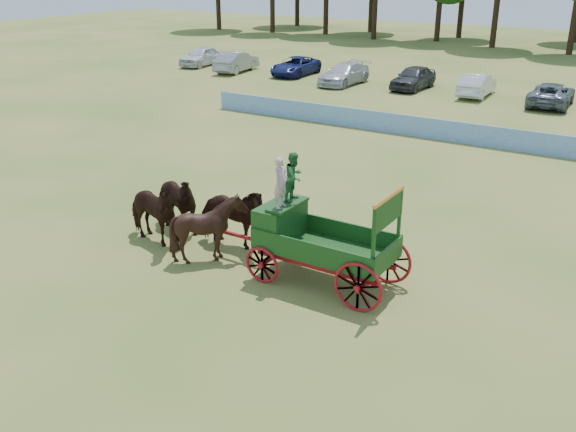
% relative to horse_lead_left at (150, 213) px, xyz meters
% --- Properties ---
extents(ground, '(160.00, 160.00, 0.00)m').
position_rel_horse_lead_left_xyz_m(ground, '(3.45, -0.73, -1.04)').
color(ground, '#9B8646').
rests_on(ground, ground).
extents(horse_lead_left, '(2.57, 1.42, 2.07)m').
position_rel_horse_lead_left_xyz_m(horse_lead_left, '(0.00, 0.00, 0.00)').
color(horse_lead_left, black).
rests_on(horse_lead_left, ground).
extents(horse_lead_right, '(2.65, 1.70, 2.07)m').
position_rel_horse_lead_left_xyz_m(horse_lead_right, '(0.00, 1.10, 0.00)').
color(horse_lead_right, black).
rests_on(horse_lead_right, ground).
extents(horse_wheel_left, '(1.99, 1.80, 2.07)m').
position_rel_horse_lead_left_xyz_m(horse_wheel_left, '(2.40, 0.00, 0.00)').
color(horse_wheel_left, black).
rests_on(horse_wheel_left, ground).
extents(horse_wheel_right, '(2.60, 1.50, 2.07)m').
position_rel_horse_lead_left_xyz_m(horse_wheel_right, '(2.40, 1.10, 0.00)').
color(horse_wheel_right, black).
rests_on(horse_wheel_right, ground).
extents(farm_dray, '(6.00, 2.00, 3.59)m').
position_rel_horse_lead_left_xyz_m(farm_dray, '(5.39, 0.57, 0.51)').
color(farm_dray, '#A61021').
rests_on(farm_dray, ground).
extents(sponsor_banner, '(26.00, 0.08, 1.05)m').
position_rel_horse_lead_left_xyz_m(sponsor_banner, '(2.45, 17.27, -0.51)').
color(sponsor_banner, '#206BB2').
rests_on(sponsor_banner, ground).
extents(parked_cars, '(35.91, 6.73, 1.63)m').
position_rel_horse_lead_left_xyz_m(parked_cars, '(-5.76, 29.38, -0.27)').
color(parked_cars, silver).
rests_on(parked_cars, ground).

